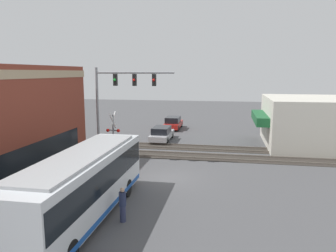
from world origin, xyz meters
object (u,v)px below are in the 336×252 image
(parked_car_silver, at_px, (162,134))
(pedestrian_near_bus, at_px, (123,205))
(parked_car_red, at_px, (173,123))
(crossing_signal, at_px, (113,130))
(city_bus, at_px, (82,184))

(parked_car_silver, relative_size, pedestrian_near_bus, 2.93)
(parked_car_silver, distance_m, parked_car_red, 7.09)
(parked_car_silver, xyz_separation_m, parked_car_red, (7.09, 0.00, 0.03))
(parked_car_red, relative_size, pedestrian_near_bus, 2.78)
(parked_car_red, bearing_deg, crossing_signal, 170.27)
(parked_car_silver, bearing_deg, parked_car_red, 0.00)
(city_bus, xyz_separation_m, pedestrian_near_bus, (0.16, -1.91, -0.95))
(crossing_signal, bearing_deg, pedestrian_near_bus, -158.23)
(city_bus, distance_m, parked_car_silver, 18.78)
(crossing_signal, distance_m, parked_car_red, 14.91)
(crossing_signal, relative_size, parked_car_red, 0.82)
(crossing_signal, relative_size, parked_car_silver, 0.78)
(city_bus, height_order, crossing_signal, crossing_signal)
(pedestrian_near_bus, bearing_deg, crossing_signal, 21.77)
(city_bus, bearing_deg, parked_car_red, -0.00)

